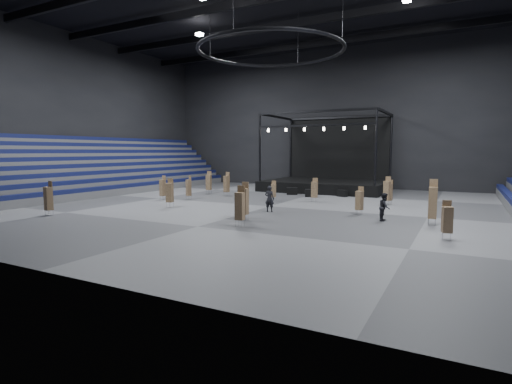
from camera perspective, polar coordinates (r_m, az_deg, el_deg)
The scene contains 28 objects.
floor at distance 34.32m, azimuth 2.03°, elevation -2.05°, with size 50.00×50.00×0.00m, color #545457.
wall_back at distance 53.87m, azimuth 11.95°, elevation 10.29°, with size 50.00×0.20×18.00m, color black.
wall_front at distance 18.11m, azimuth -29.92°, elevation 18.78°, with size 50.00×0.20×18.00m, color black.
wall_left at distance 50.35m, azimuth -24.97°, elevation 10.19°, with size 0.20×42.00×18.00m, color black.
bleachers_left at distance 48.64m, azimuth -23.13°, elevation 1.86°, with size 7.20×40.00×6.40m.
stage at distance 49.24m, azimuth 10.26°, elevation 1.96°, with size 14.00×10.00×9.20m.
truss_ring at distance 34.99m, azimuth 2.11°, elevation 19.55°, with size 12.30×12.30×5.15m.
flight_case_left at distance 43.55m, azimuth 5.17°, elevation 0.13°, with size 1.16×0.58×0.78m, color black.
flight_case_mid at distance 41.61m, azimuth 7.85°, elevation -0.16°, with size 1.19×0.60×0.79m, color black.
flight_case_right at distance 42.44m, azimuth 12.22°, elevation -0.18°, with size 1.05×0.53×0.70m, color black.
chair_stack_0 at distance 27.79m, azimuth 23.94°, elevation -1.32°, with size 0.54×0.54×2.95m.
chair_stack_1 at distance 37.94m, azimuth 2.53°, elevation 0.26°, with size 0.53×0.53×1.92m.
chair_stack_2 at distance 25.00m, azimuth -2.31°, elevation -1.93°, with size 0.57×0.57×2.57m.
chair_stack_3 at distance 39.70m, azimuth -9.60°, elevation 0.67°, with size 0.56×0.56×2.33m.
chair_stack_4 at distance 42.31m, azimuth -4.22°, elevation 1.21°, with size 0.55×0.55×2.53m.
chair_stack_5 at distance 37.07m, azimuth 18.52°, elevation 0.04°, with size 0.53×0.53×2.21m.
chair_stack_6 at distance 44.54m, azimuth -6.77°, elevation 1.43°, with size 0.64×0.64×2.51m.
chair_stack_7 at distance 27.24m, azimuth -1.68°, elevation -1.26°, with size 0.53×0.53×2.63m.
chair_stack_8 at distance 28.28m, azimuth -2.15°, elevation -1.52°, with size 0.55×0.55×2.03m.
chair_stack_9 at distance 23.51m, azimuth 25.64°, elevation -3.50°, with size 0.60×0.60×2.12m.
chair_stack_10 at distance 37.50m, azimuth 8.35°, elevation 0.39°, with size 0.52×0.52×2.23m.
chair_stack_11 at distance 30.51m, azimuth 14.57°, elevation -1.11°, with size 0.57×0.57×2.12m.
chair_stack_12 at distance 34.39m, azimuth -12.23°, elevation -0.02°, with size 0.64×0.64×2.43m.
chair_stack_13 at distance 33.01m, azimuth -27.52°, elevation -0.75°, with size 0.52×0.52×2.54m.
chair_stack_14 at distance 36.69m, azimuth 18.21°, elevation 0.22°, with size 0.60×0.60×2.52m.
chair_stack_15 at distance 39.76m, azimuth -13.18°, elevation 0.65°, with size 0.52×0.52×2.35m.
man_center at distance 31.07m, azimuth 1.95°, elevation -0.97°, with size 0.75×0.49×2.05m, color black.
crew_member at distance 28.37m, azimuth 17.90°, elevation -2.05°, with size 0.93×0.72×1.91m, color black.
Camera 1 is at (14.72, -30.64, 4.72)m, focal length 28.00 mm.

